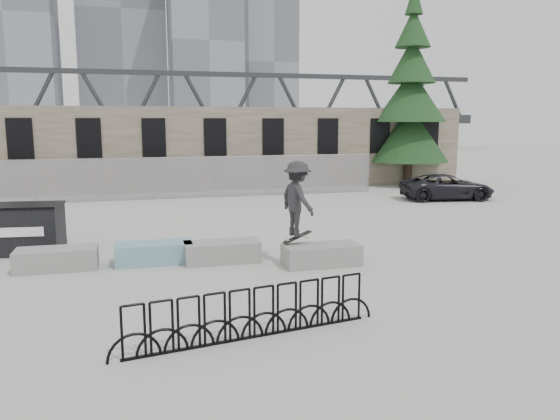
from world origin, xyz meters
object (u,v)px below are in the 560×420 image
at_px(dumpster, 23,228).
at_px(spruce_tree, 410,104).
at_px(planter_offset, 321,254).
at_px(bike_rack, 252,314).
at_px(planter_center_right, 222,251).
at_px(skateboarder, 297,199).
at_px(suv, 447,187).
at_px(planter_center_left, 154,252).
at_px(planter_far_left, 57,258).

bearing_deg(dumpster, spruce_tree, 39.44).
height_order(planter_offset, bike_rack, bike_rack).
bearing_deg(planter_center_right, bike_rack, -93.58).
xyz_separation_m(bike_rack, spruce_tree, (13.83, 20.21, 4.31)).
relative_size(planter_offset, skateboarder, 0.93).
relative_size(dumpster, spruce_tree, 0.20).
height_order(planter_center_right, suv, suv).
bearing_deg(suv, planter_offset, 143.58).
xyz_separation_m(bike_rack, skateboarder, (2.23, 4.61, 1.30)).
xyz_separation_m(dumpster, suv, (17.73, 6.38, -0.10)).
relative_size(planter_center_left, suv, 0.45).
bearing_deg(planter_center_right, planter_offset, -23.00).
bearing_deg(suv, spruce_tree, -1.99).
xyz_separation_m(planter_center_left, skateboarder, (3.67, -1.08, 1.44)).
distance_m(planter_far_left, dumpster, 2.49).
relative_size(planter_center_right, dumpster, 0.88).
bearing_deg(spruce_tree, planter_center_left, -136.44).
bearing_deg(planter_offset, spruce_tree, 55.26).
distance_m(planter_offset, skateboarder, 1.58).
bearing_deg(skateboarder, bike_rack, 137.89).
xyz_separation_m(bike_rack, suv, (12.72, 14.24, 0.17)).
bearing_deg(dumpster, suv, 25.98).
distance_m(planter_center_right, dumpster, 5.91).
bearing_deg(planter_center_left, planter_center_right, -10.49).
height_order(planter_center_left, skateboarder, skateboarder).
height_order(planter_offset, spruce_tree, spruce_tree).
bearing_deg(dumpster, planter_far_left, -56.04).
xyz_separation_m(dumpster, bike_rack, (5.01, -7.86, -0.27)).
distance_m(dumpster, skateboarder, 8.00).
bearing_deg(bike_rack, planter_center_right, 86.42).
distance_m(planter_center_right, skateboarder, 2.49).
relative_size(planter_center_right, planter_offset, 1.00).
bearing_deg(bike_rack, planter_center_left, 104.23).
distance_m(planter_far_left, planter_center_left, 2.42).
relative_size(planter_far_left, planter_center_left, 1.00).
relative_size(bike_rack, suv, 1.11).
xyz_separation_m(planter_center_right, dumpster, (-5.34, 2.50, 0.41)).
relative_size(planter_far_left, spruce_tree, 0.17).
xyz_separation_m(planter_offset, spruce_tree, (11.02, 15.90, 4.45)).
distance_m(planter_center_left, dumpster, 4.19).
height_order(spruce_tree, skateboarder, spruce_tree).
height_order(planter_far_left, planter_center_right, same).
relative_size(planter_offset, bike_rack, 0.41).
distance_m(planter_center_right, spruce_tree, 20.55).
bearing_deg(planter_center_left, planter_far_left, -179.85).
xyz_separation_m(planter_offset, dumpster, (-7.81, 3.55, 0.41)).
height_order(planter_far_left, spruce_tree, spruce_tree).
relative_size(planter_center_left, bike_rack, 0.41).
height_order(planter_center_left, suv, suv).
distance_m(planter_center_left, planter_center_right, 1.81).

